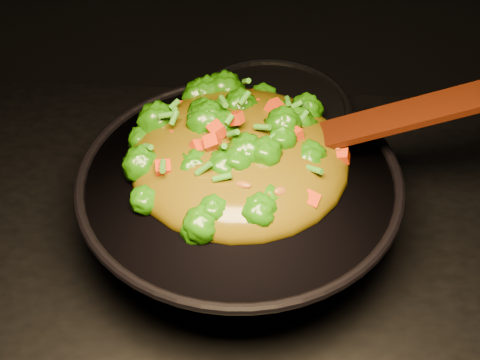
# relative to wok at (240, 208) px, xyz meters

# --- Properties ---
(wok) EXTENTS (0.47, 0.47, 0.12)m
(wok) POSITION_rel_wok_xyz_m (0.00, 0.00, 0.00)
(wok) COLOR black
(wok) RESTS_ON stovetop
(stir_fry) EXTENTS (0.36, 0.36, 0.10)m
(stir_fry) POSITION_rel_wok_xyz_m (-0.00, 0.03, 0.11)
(stir_fry) COLOR #1F6307
(stir_fry) RESTS_ON wok
(spatula) EXTENTS (0.32, 0.05, 0.14)m
(spatula) POSITION_rel_wok_xyz_m (0.17, 0.05, 0.11)
(spatula) COLOR #341206
(spatula) RESTS_ON wok
(back_pot) EXTENTS (0.24, 0.24, 0.13)m
(back_pot) POSITION_rel_wok_xyz_m (0.03, 0.14, 0.01)
(back_pot) COLOR black
(back_pot) RESTS_ON stovetop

